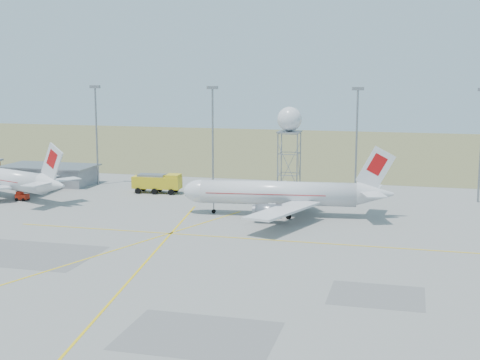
% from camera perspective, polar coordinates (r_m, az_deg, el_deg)
% --- Properties ---
extents(ground, '(400.00, 400.00, 0.00)m').
position_cam_1_polar(ground, '(69.85, -10.21, -10.61)').
color(ground, gray).
rests_on(ground, ground).
extents(grass_strip, '(400.00, 120.00, 0.03)m').
position_cam_1_polar(grass_strip, '(202.79, 6.46, 2.67)').
color(grass_strip, olive).
rests_on(grass_strip, ground).
extents(building_grey, '(19.00, 10.00, 3.90)m').
position_cam_1_polar(building_grey, '(145.01, -15.91, 0.45)').
color(building_grey, gray).
rests_on(building_grey, ground).
extents(mast_a, '(2.20, 0.50, 20.50)m').
position_cam_1_polar(mast_a, '(140.82, -12.16, 4.48)').
color(mast_a, gray).
rests_on(mast_a, ground).
extents(mast_b, '(2.20, 0.50, 20.50)m').
position_cam_1_polar(mast_b, '(131.57, -2.35, 4.34)').
color(mast_b, gray).
rests_on(mast_b, ground).
extents(mast_c, '(2.20, 0.50, 20.50)m').
position_cam_1_polar(mast_c, '(126.38, 9.93, 4.00)').
color(mast_c, gray).
rests_on(mast_c, ground).
extents(airliner_main, '(34.52, 33.38, 11.75)m').
position_cam_1_polar(airliner_main, '(109.49, 3.57, -1.18)').
color(airliner_main, silver).
rests_on(airliner_main, ground).
extents(airliner_far, '(31.82, 29.86, 11.20)m').
position_cam_1_polar(airliner_far, '(132.70, -19.53, 0.09)').
color(airliner_far, silver).
rests_on(airliner_far, ground).
extents(radar_tower, '(4.64, 4.64, 16.78)m').
position_cam_1_polar(radar_tower, '(127.00, 4.23, 2.94)').
color(radar_tower, gray).
rests_on(radar_tower, ground).
extents(fire_truck, '(9.52, 4.12, 3.75)m').
position_cam_1_polar(fire_truck, '(130.30, -6.98, -0.32)').
color(fire_truck, gold).
rests_on(fire_truck, ground).
extents(baggage_tug, '(2.26, 1.86, 1.69)m').
position_cam_1_polar(baggage_tug, '(128.45, -18.10, -1.39)').
color(baggage_tug, '#AA1C0C').
rests_on(baggage_tug, ground).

